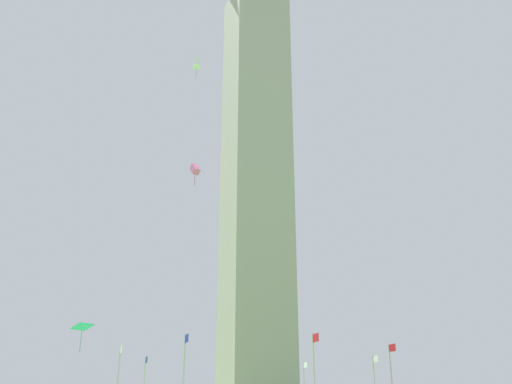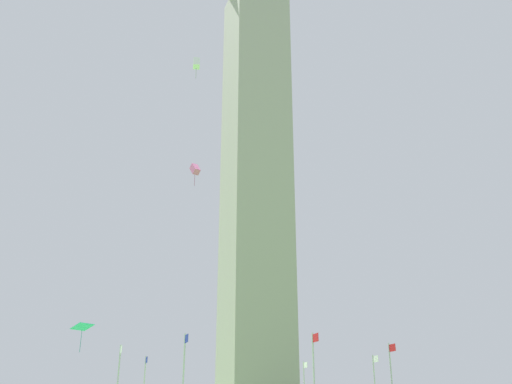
# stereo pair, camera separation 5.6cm
# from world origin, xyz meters

# --- Properties ---
(obelisk_monument) EXTENTS (6.51, 6.51, 59.22)m
(obelisk_monument) POSITION_xyz_m (0.00, 0.00, 29.61)
(obelisk_monument) COLOR #A8A399
(obelisk_monument) RESTS_ON ground
(flagpole_n) EXTENTS (1.12, 0.14, 8.13)m
(flagpole_n) POSITION_xyz_m (13.38, 0.00, 4.46)
(flagpole_n) COLOR silver
(flagpole_n) RESTS_ON ground
(flagpole_nw) EXTENTS (1.12, 0.14, 8.13)m
(flagpole_nw) POSITION_xyz_m (9.48, -9.42, 4.46)
(flagpole_nw) COLOR silver
(flagpole_nw) RESTS_ON ground
(kite_pink_box) EXTENTS (1.34, 0.95, 2.44)m
(kite_pink_box) POSITION_xyz_m (4.37, -8.04, 24.93)
(kite_pink_box) COLOR pink
(kite_white_box) EXTENTS (0.81, 0.62, 1.85)m
(kite_white_box) POSITION_xyz_m (18.79, -11.62, 27.29)
(kite_white_box) COLOR white
(kite_cyan_diamond) EXTENTS (2.12, 2.14, 2.44)m
(kite_cyan_diamond) POSITION_xyz_m (1.32, -17.00, 9.37)
(kite_cyan_diamond) COLOR #33C6D1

